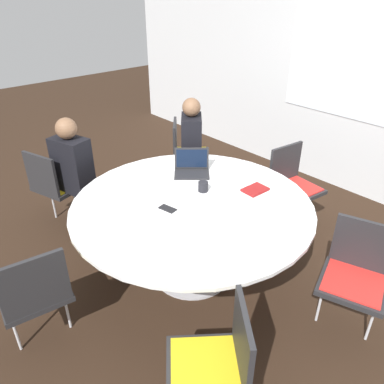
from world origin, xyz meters
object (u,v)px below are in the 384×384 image
(chair_5, at_px, (293,181))
(cell_phone, at_px, (168,209))
(chair_1, at_px, (54,182))
(spiral_notebook, at_px, (255,190))
(chair_0, at_px, (186,150))
(chair_4, at_px, (356,271))
(chair_2, at_px, (34,291))
(coffee_cup, at_px, (203,187))
(person_0, at_px, (193,142))
(person_1, at_px, (74,167))
(laptop, at_px, (192,167))
(chair_3, at_px, (217,361))

(chair_5, xyz_separation_m, cell_phone, (-0.16, -1.50, 0.22))
(chair_1, distance_m, spiral_notebook, 2.03)
(chair_0, relative_size, spiral_notebook, 4.04)
(chair_4, bearing_deg, chair_5, -55.14)
(chair_0, bearing_deg, chair_2, -22.58)
(chair_2, bearing_deg, coffee_cup, 6.87)
(person_0, distance_m, person_1, 1.33)
(laptop, bearing_deg, person_0, 88.89)
(chair_0, relative_size, chair_1, 1.00)
(chair_1, height_order, chair_4, same)
(chair_3, bearing_deg, coffee_cup, -1.46)
(person_0, distance_m, coffee_cup, 1.16)
(chair_5, distance_m, spiral_notebook, 0.79)
(person_0, height_order, spiral_notebook, person_0)
(person_0, bearing_deg, chair_2, -26.68)
(person_1, distance_m, cell_phone, 1.25)
(coffee_cup, bearing_deg, person_0, 142.45)
(laptop, distance_m, coffee_cup, 0.37)
(chair_3, bearing_deg, cell_phone, 12.37)
(person_0, xyz_separation_m, laptop, (0.59, -0.54, 0.08))
(chair_0, distance_m, person_0, 0.32)
(chair_4, xyz_separation_m, person_1, (-2.50, -0.87, 0.19))
(chair_4, bearing_deg, chair_0, -30.94)
(chair_2, xyz_separation_m, person_1, (-1.17, 0.90, 0.19))
(person_1, height_order, spiral_notebook, person_1)
(chair_0, relative_size, chair_5, 1.00)
(chair_0, xyz_separation_m, chair_3, (2.29, -1.76, 0.00))
(chair_1, xyz_separation_m, person_0, (0.50, 1.45, 0.19))
(chair_4, bearing_deg, cell_phone, 9.90)
(chair_1, xyz_separation_m, chair_5, (1.60, 1.83, 0.00))
(person_1, distance_m, laptop, 1.16)
(person_1, bearing_deg, chair_0, 70.26)
(chair_2, bearing_deg, cell_phone, 4.86)
(chair_0, height_order, chair_5, same)
(chair_1, bearing_deg, chair_4, 3.34)
(spiral_notebook, relative_size, coffee_cup, 2.50)
(chair_3, height_order, person_1, person_1)
(chair_0, distance_m, spiral_notebook, 1.54)
(coffee_cup, bearing_deg, chair_5, 80.47)
(person_0, distance_m, laptop, 0.81)
(coffee_cup, relative_size, cell_phone, 0.57)
(chair_1, height_order, chair_3, same)
(chair_1, relative_size, cell_phone, 5.76)
(person_1, bearing_deg, chair_2, -54.86)
(person_0, relative_size, laptop, 3.02)
(chair_4, xyz_separation_m, chair_5, (-1.10, 0.81, 0.00))
(chair_4, distance_m, chair_5, 1.37)
(chair_4, relative_size, coffee_cup, 10.11)
(chair_2, relative_size, cell_phone, 5.76)
(laptop, xyz_separation_m, coffee_cup, (0.33, -0.16, -0.01))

